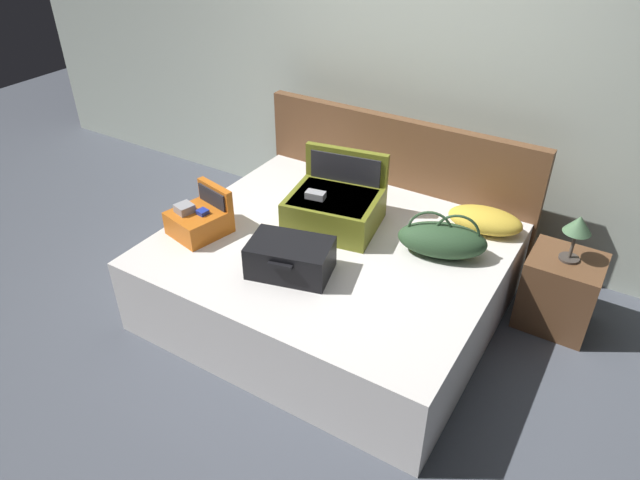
{
  "coord_description": "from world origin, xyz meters",
  "views": [
    {
      "loc": [
        1.51,
        -2.18,
        2.54
      ],
      "look_at": [
        0.0,
        0.27,
        0.62
      ],
      "focal_mm": 32.21,
      "sensor_mm": 36.0,
      "label": 1
    }
  ],
  "objects_px": {
    "table_lamp": "(578,227)",
    "bed": "(331,276)",
    "pillow_near_headboard": "(485,220)",
    "hard_case_small": "(199,219)",
    "duffel_bag": "(442,240)",
    "hard_case_large": "(335,206)",
    "hard_case_medium": "(290,258)",
    "nightstand": "(559,291)"
  },
  "relations": [
    {
      "from": "hard_case_small",
      "to": "table_lamp",
      "type": "xyz_separation_m",
      "value": [
        2.09,
        0.97,
        0.11
      ]
    },
    {
      "from": "bed",
      "to": "hard_case_medium",
      "type": "xyz_separation_m",
      "value": [
        -0.05,
        -0.38,
        0.36
      ]
    },
    {
      "from": "pillow_near_headboard",
      "to": "nightstand",
      "type": "distance_m",
      "value": 0.64
    },
    {
      "from": "duffel_bag",
      "to": "hard_case_small",
      "type": "bearing_deg",
      "value": -157.75
    },
    {
      "from": "duffel_bag",
      "to": "pillow_near_headboard",
      "type": "xyz_separation_m",
      "value": [
        0.14,
        0.41,
        -0.03
      ]
    },
    {
      "from": "hard_case_medium",
      "to": "table_lamp",
      "type": "xyz_separation_m",
      "value": [
        1.36,
        1.02,
        0.11
      ]
    },
    {
      "from": "table_lamp",
      "to": "bed",
      "type": "bearing_deg",
      "value": -153.95
    },
    {
      "from": "hard_case_medium",
      "to": "hard_case_large",
      "type": "bearing_deg",
      "value": 79.8
    },
    {
      "from": "table_lamp",
      "to": "hard_case_small",
      "type": "bearing_deg",
      "value": -155.16
    },
    {
      "from": "hard_case_large",
      "to": "duffel_bag",
      "type": "xyz_separation_m",
      "value": [
        0.72,
        0.04,
        -0.03
      ]
    },
    {
      "from": "hard_case_large",
      "to": "table_lamp",
      "type": "bearing_deg",
      "value": 7.06
    },
    {
      "from": "hard_case_medium",
      "to": "hard_case_small",
      "type": "bearing_deg",
      "value": 161.18
    },
    {
      "from": "hard_case_large",
      "to": "pillow_near_headboard",
      "type": "relative_size",
      "value": 1.35
    },
    {
      "from": "pillow_near_headboard",
      "to": "nightstand",
      "type": "height_order",
      "value": "pillow_near_headboard"
    },
    {
      "from": "hard_case_large",
      "to": "hard_case_small",
      "type": "bearing_deg",
      "value": -152.36
    },
    {
      "from": "hard_case_small",
      "to": "table_lamp",
      "type": "distance_m",
      "value": 2.31
    },
    {
      "from": "hard_case_small",
      "to": "hard_case_large",
      "type": "bearing_deg",
      "value": 50.59
    },
    {
      "from": "hard_case_large",
      "to": "pillow_near_headboard",
      "type": "xyz_separation_m",
      "value": [
        0.86,
        0.45,
        -0.06
      ]
    },
    {
      "from": "hard_case_small",
      "to": "nightstand",
      "type": "xyz_separation_m",
      "value": [
        2.09,
        0.97,
        -0.37
      ]
    },
    {
      "from": "bed",
      "to": "hard_case_small",
      "type": "bearing_deg",
      "value": -157.24
    },
    {
      "from": "nightstand",
      "to": "hard_case_medium",
      "type": "bearing_deg",
      "value": -143.06
    },
    {
      "from": "duffel_bag",
      "to": "pillow_near_headboard",
      "type": "distance_m",
      "value": 0.43
    },
    {
      "from": "hard_case_medium",
      "to": "nightstand",
      "type": "distance_m",
      "value": 1.74
    },
    {
      "from": "hard_case_large",
      "to": "hard_case_small",
      "type": "xyz_separation_m",
      "value": [
        -0.69,
        -0.53,
        -0.04
      ]
    },
    {
      "from": "hard_case_small",
      "to": "table_lamp",
      "type": "height_order",
      "value": "hard_case_small"
    },
    {
      "from": "hard_case_medium",
      "to": "pillow_near_headboard",
      "type": "relative_size",
      "value": 1.12
    },
    {
      "from": "pillow_near_headboard",
      "to": "nightstand",
      "type": "bearing_deg",
      "value": -1.55
    },
    {
      "from": "bed",
      "to": "duffel_bag",
      "type": "relative_size",
      "value": 3.49
    },
    {
      "from": "hard_case_small",
      "to": "bed",
      "type": "bearing_deg",
      "value": 35.57
    },
    {
      "from": "hard_case_medium",
      "to": "duffel_bag",
      "type": "xyz_separation_m",
      "value": [
        0.68,
        0.63,
        0.0
      ]
    },
    {
      "from": "nightstand",
      "to": "pillow_near_headboard",
      "type": "bearing_deg",
      "value": 178.45
    },
    {
      "from": "pillow_near_headboard",
      "to": "table_lamp",
      "type": "xyz_separation_m",
      "value": [
        0.54,
        -0.01,
        0.13
      ]
    },
    {
      "from": "hard_case_large",
      "to": "nightstand",
      "type": "bearing_deg",
      "value": 7.06
    },
    {
      "from": "hard_case_small",
      "to": "table_lamp",
      "type": "relative_size",
      "value": 1.3
    },
    {
      "from": "table_lamp",
      "to": "duffel_bag",
      "type": "bearing_deg",
      "value": -150.12
    },
    {
      "from": "hard_case_small",
      "to": "duffel_bag",
      "type": "bearing_deg",
      "value": 35.05
    },
    {
      "from": "hard_case_large",
      "to": "duffel_bag",
      "type": "height_order",
      "value": "hard_case_large"
    },
    {
      "from": "hard_case_medium",
      "to": "nightstand",
      "type": "xyz_separation_m",
      "value": [
        1.36,
        1.02,
        -0.37
      ]
    },
    {
      "from": "hard_case_small",
      "to": "pillow_near_headboard",
      "type": "height_order",
      "value": "hard_case_small"
    },
    {
      "from": "duffel_bag",
      "to": "table_lamp",
      "type": "height_order",
      "value": "duffel_bag"
    },
    {
      "from": "bed",
      "to": "pillow_near_headboard",
      "type": "height_order",
      "value": "pillow_near_headboard"
    },
    {
      "from": "hard_case_large",
      "to": "hard_case_medium",
      "type": "height_order",
      "value": "hard_case_large"
    }
  ]
}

